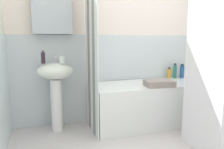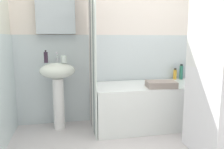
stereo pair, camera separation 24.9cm
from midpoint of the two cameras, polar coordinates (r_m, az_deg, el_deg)
The scene contains 11 objects.
wall_back_tiled at distance 3.16m, azimuth 5.52°, elevation 8.98°, with size 3.60×0.18×2.40m.
sink at distance 2.83m, azimuth -11.35°, elevation -1.61°, with size 0.44×0.34×0.86m.
faucet at distance 2.87m, azimuth -11.56°, elevation 4.38°, with size 0.03×0.12×0.12m.
soap_dispenser at distance 2.81m, azimuth -14.27°, elevation 4.36°, with size 0.05×0.05×0.16m.
toothbrush_cup at distance 2.76m, azimuth -9.75°, elevation 3.89°, with size 0.07×0.07×0.09m, color silver.
bathtub at distance 3.04m, azimuth 12.42°, elevation -7.64°, with size 1.53×0.65×0.56m, color white.
shower_curtain at distance 2.68m, azimuth -2.45°, elevation 6.00°, with size 0.01×0.65×2.00m.
conditioner_bottle at distance 3.47m, azimuth 21.10°, elevation 0.48°, with size 0.06×0.06×0.21m.
lotion_bottle at distance 3.43m, azimuth 19.39°, elevation 0.57°, with size 0.05×0.05×0.22m.
shampoo_bottle at distance 3.40m, azimuth 17.95°, elevation 0.07°, with size 0.05×0.05×0.16m.
towel_folded at distance 2.81m, azimuth 15.02°, elevation -2.46°, with size 0.35×0.24×0.08m, color gray.
Camera 2 is at (-0.89, -1.78, 1.15)m, focal length 35.49 mm.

